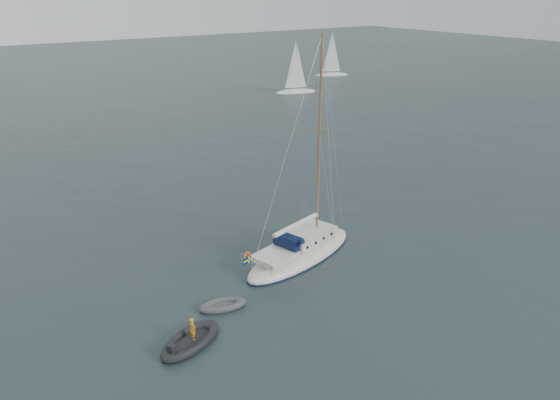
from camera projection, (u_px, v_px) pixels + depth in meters
ground at (273, 294)px, 30.05m from camera, size 300.00×300.00×0.00m
sailboat at (301, 242)px, 33.74m from camera, size 9.79×2.93×13.94m
dinghy at (222, 305)px, 28.68m from camera, size 2.53×1.14×0.36m
rib at (190, 340)px, 25.79m from camera, size 3.68×1.67×1.35m
distant_yacht_c at (296, 68)px, 84.34m from camera, size 6.67×3.56×8.84m
distant_yacht_b at (332, 55)px, 100.41m from camera, size 6.51×3.47×8.63m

